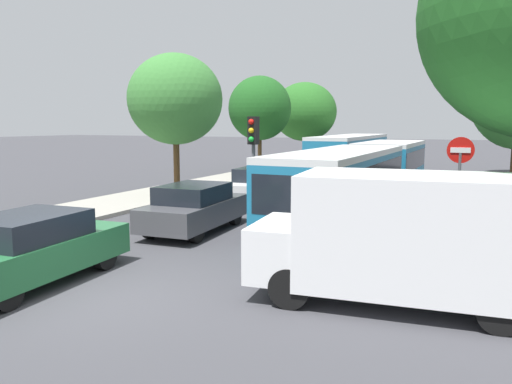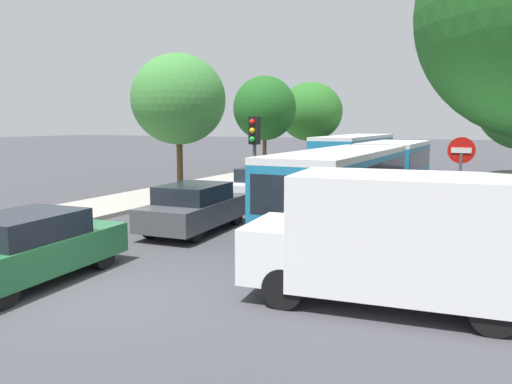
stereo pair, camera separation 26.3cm
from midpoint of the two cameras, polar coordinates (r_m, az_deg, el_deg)
ground_plane at (r=9.76m, az=-17.04°, el=-11.48°), size 200.00×200.00×0.00m
kerb_strip_left at (r=23.37m, az=-8.64°, el=0.11°), size 3.20×34.70×0.14m
articulated_bus at (r=19.45m, az=13.07°, el=2.23°), size 2.52×15.71×2.33m
city_bus_rear at (r=32.46m, az=11.55°, el=4.55°), size 2.56×11.29×2.43m
queued_car_green at (r=10.95m, az=-23.96°, el=-5.81°), size 1.98×4.18×1.42m
queued_car_graphite at (r=14.84m, az=-6.49°, el=-1.76°), size 1.97×4.15×1.41m
queued_car_white at (r=19.94m, az=1.34°, el=0.79°), size 2.02×4.25×1.44m
white_van at (r=9.05m, az=16.99°, el=-4.84°), size 5.18×2.48×2.31m
traffic_light at (r=16.27m, az=0.26°, el=5.46°), size 0.33×0.37×3.40m
no_entry_sign at (r=14.41m, az=22.78°, el=2.06°), size 0.70×0.08×2.82m
tree_left_mid at (r=21.73m, az=-8.50°, el=10.41°), size 4.00×4.00×6.11m
tree_left_far at (r=30.34m, az=1.24°, el=9.54°), size 3.77×3.77×6.01m
tree_left_distant at (r=37.25m, az=6.56°, el=8.93°), size 4.67×4.67×6.17m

